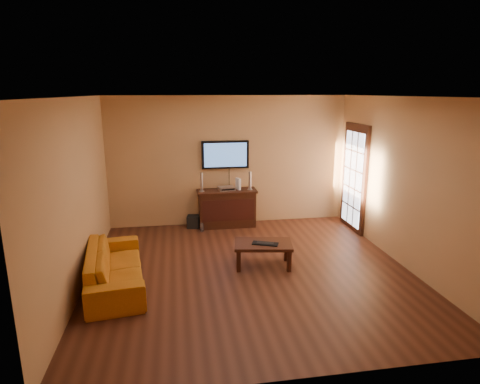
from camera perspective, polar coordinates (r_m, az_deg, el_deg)
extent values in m
plane|color=#3C1C10|center=(6.49, 1.51, -11.17)|extent=(5.00, 5.00, 0.00)
plane|color=tan|center=(8.46, -1.61, 4.42)|extent=(5.00, 0.00, 5.00)
plane|color=tan|center=(6.10, -22.15, -0.43)|extent=(0.00, 5.00, 5.00)
plane|color=tan|center=(6.95, 22.28, 1.24)|extent=(0.00, 5.00, 5.00)
plane|color=white|center=(5.87, 1.69, 13.41)|extent=(5.00, 5.00, 0.00)
cube|color=black|center=(8.45, 15.94, 1.80)|extent=(0.06, 1.02, 2.22)
cube|color=white|center=(8.44, 15.72, 1.79)|extent=(0.01, 0.79, 1.89)
cube|color=black|center=(8.44, -1.87, -2.44)|extent=(1.17, 0.44, 0.74)
cube|color=black|center=(8.22, -1.67, -2.63)|extent=(1.07, 0.02, 0.44)
cube|color=black|center=(8.34, -1.89, 0.13)|extent=(1.24, 0.47, 0.04)
cube|color=black|center=(8.38, -2.11, 5.32)|extent=(0.99, 0.07, 0.58)
cube|color=#436EB0|center=(8.34, -2.07, 5.28)|extent=(0.89, 0.01, 0.50)
cube|color=black|center=(6.53, 3.32, -7.45)|extent=(1.00, 0.70, 0.05)
cube|color=black|center=(6.40, -0.22, -9.83)|extent=(0.06, 0.06, 0.35)
cube|color=black|center=(6.45, 7.00, -9.76)|extent=(0.06, 0.06, 0.35)
cube|color=black|center=(6.80, -0.20, -8.35)|extent=(0.06, 0.06, 0.35)
cube|color=black|center=(6.84, 6.58, -8.31)|extent=(0.06, 0.06, 0.35)
imported|color=#B86614|center=(6.19, -17.42, -9.29)|extent=(0.81, 2.00, 0.76)
cylinder|color=silver|center=(8.25, -5.46, 0.12)|extent=(0.11, 0.11, 0.02)
cylinder|color=silver|center=(8.21, -5.50, 1.46)|extent=(0.06, 0.06, 0.38)
cylinder|color=silver|center=(8.37, 1.41, 0.39)|extent=(0.11, 0.11, 0.02)
cylinder|color=silver|center=(8.33, 1.42, 1.67)|extent=(0.06, 0.06, 0.37)
cube|color=silver|center=(8.33, -1.93, 0.53)|extent=(0.36, 0.28, 0.07)
cube|color=white|center=(8.37, -0.26, 1.17)|extent=(0.10, 0.18, 0.24)
cube|color=black|center=(8.48, -6.67, -4.19)|extent=(0.28, 0.28, 0.25)
cylinder|color=white|center=(8.20, -5.43, -5.09)|extent=(0.07, 0.07, 0.17)
sphere|color=white|center=(8.17, -5.45, -4.48)|extent=(0.03, 0.03, 0.03)
cube|color=black|center=(6.47, 3.60, -7.33)|extent=(0.44, 0.30, 0.02)
cube|color=black|center=(6.47, 3.60, -7.23)|extent=(0.29, 0.20, 0.01)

